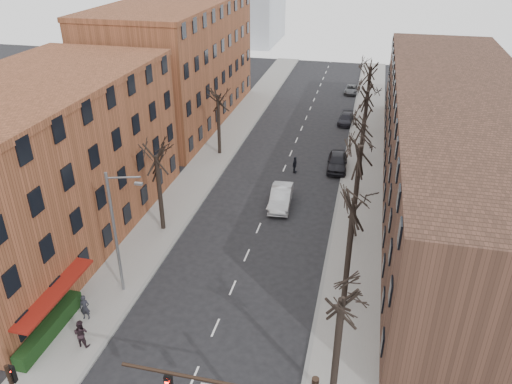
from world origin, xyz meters
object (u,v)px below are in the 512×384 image
Objects in this scene: silver_sedan at (281,197)px; parked_car_mid at (346,119)px; pedestrian_a at (85,307)px; parked_car_near at (337,162)px.

silver_sedan is 23.21m from parked_car_mid.
pedestrian_a is (-9.22, -17.39, 0.19)m from silver_sedan.
parked_car_mid is 2.41× the size of pedestrian_a.
parked_car_mid is (4.08, 22.84, -0.23)m from silver_sedan.
pedestrian_a reaches higher than silver_sedan.
parked_car_near is 13.98m from parked_car_mid.
pedestrian_a is at bearing -122.07° from silver_sedan.
silver_sedan is 2.91× the size of pedestrian_a.
pedestrian_a is at bearing -119.55° from parked_car_near.
silver_sedan is at bearing 51.20° from pedestrian_a.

